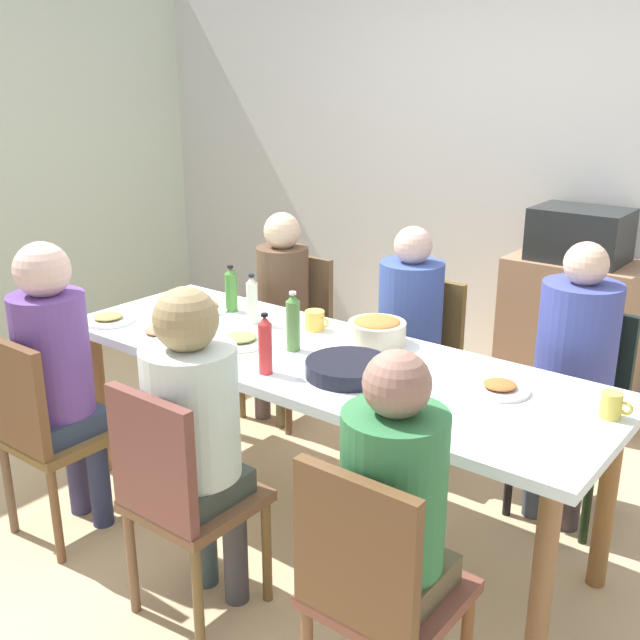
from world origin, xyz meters
The scene contains 32 objects.
ground_plane centered at (0.00, 0.00, 0.00)m, with size 7.02×7.02×0.00m, color #CEAF83.
wall_back centered at (0.00, 2.01, 1.30)m, with size 6.09×0.12×2.60m, color silver.
dining_table centered at (0.00, 0.00, 0.69)m, with size 2.40×0.81×0.77m.
chair_0 centered at (-0.80, 0.78, 0.51)m, with size 0.40×0.40×0.90m.
person_0 centered at (-0.80, 0.69, 0.69)m, with size 0.30×0.30×1.16m.
chair_1 centered at (0.80, 0.78, 0.51)m, with size 0.40×0.40×0.90m.
person_1 centered at (0.80, 0.70, 0.74)m, with size 0.33×0.33×1.23m.
chair_2 centered at (0.00, -0.78, 0.51)m, with size 0.40×0.40×0.90m.
person_2 centered at (0.00, -0.70, 0.74)m, with size 0.32×0.32×1.22m.
chair_3 centered at (0.00, 0.78, 0.51)m, with size 0.40×0.40×0.90m.
person_3 centered at (0.00, 0.69, 0.71)m, with size 0.31×0.31×1.19m.
chair_4 centered at (0.80, -0.78, 0.51)m, with size 0.40×0.40×0.90m.
person_4 centered at (0.80, -0.69, 0.71)m, with size 0.30×0.30×1.19m.
chair_5 centered at (-0.80, -0.78, 0.51)m, with size 0.40×0.40×0.90m.
person_5 centered at (-0.80, -0.69, 0.75)m, with size 0.30×0.30×1.25m.
plate_0 centered at (-0.81, 0.13, 0.78)m, with size 0.25×0.25×0.04m.
plate_1 centered at (-0.69, -0.24, 0.78)m, with size 0.25×0.25×0.04m.
plate_2 centered at (0.73, 0.11, 0.78)m, with size 0.22×0.22×0.04m.
plate_3 centered at (-0.35, -0.10, 0.78)m, with size 0.25×0.25×0.04m.
plate_4 centered at (-1.03, -0.26, 0.78)m, with size 0.24×0.24×0.04m.
bowl_0 centered at (0.11, 0.25, 0.83)m, with size 0.25×0.25×0.12m.
serving_pan centered at (0.22, -0.11, 0.80)m, with size 0.51×0.33×0.06m.
cup_0 centered at (-0.75, -0.14, 0.82)m, with size 0.11×0.08×0.10m.
cup_1 centered at (-0.73, 0.00, 0.82)m, with size 0.12×0.09×0.09m.
cup_2 centered at (1.12, 0.14, 0.82)m, with size 0.11×0.07×0.09m.
cup_3 centered at (-0.21, 0.23, 0.81)m, with size 0.12×0.09×0.09m.
bottle_0 centered at (-0.49, 0.13, 0.88)m, with size 0.05×0.05×0.23m.
bottle_1 centered at (-0.05, -0.28, 0.88)m, with size 0.05×0.05×0.24m.
bottle_2 centered at (-0.12, -0.02, 0.89)m, with size 0.06×0.06×0.25m.
bottle_3 centered at (-0.70, 0.20, 0.88)m, with size 0.06×0.06×0.23m.
side_cabinet centered at (0.43, 1.71, 0.45)m, with size 0.70×0.44×0.90m, color #A57A5B.
microwave centered at (0.43, 1.71, 1.04)m, with size 0.48×0.36×0.28m, color #242728.
Camera 1 is at (1.74, -2.24, 1.87)m, focal length 41.97 mm.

